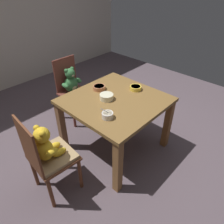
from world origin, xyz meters
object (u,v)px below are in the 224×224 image
at_px(teddy_chair_far_center, 72,85).
at_px(porridge_bowl_cream_center, 106,97).
at_px(porridge_bowl_terracotta_far_center, 99,88).
at_px(porridge_bowl_yellow_near_right, 136,88).
at_px(dining_table, 115,108).
at_px(teddy_chair_near_left, 47,152).
at_px(porridge_bowl_white_near_left, 107,115).

distance_m(teddy_chair_far_center, porridge_bowl_cream_center, 0.85).
bearing_deg(teddy_chair_far_center, porridge_bowl_terracotta_far_center, -1.70).
height_order(porridge_bowl_yellow_near_right, porridge_bowl_terracotta_far_center, same).
bearing_deg(dining_table, porridge_bowl_yellow_near_right, -4.87).
distance_m(dining_table, porridge_bowl_terracotta_far_center, 0.32).
relative_size(porridge_bowl_terracotta_far_center, porridge_bowl_cream_center, 0.98).
xyz_separation_m(teddy_chair_far_center, porridge_bowl_yellow_near_right, (0.26, -0.91, 0.19)).
relative_size(dining_table, teddy_chair_near_left, 1.10).
distance_m(porridge_bowl_white_near_left, porridge_bowl_terracotta_far_center, 0.58).
height_order(teddy_chair_far_center, porridge_bowl_yellow_near_right, teddy_chair_far_center).
height_order(teddy_chair_near_left, porridge_bowl_yellow_near_right, teddy_chair_near_left).
bearing_deg(porridge_bowl_terracotta_far_center, porridge_bowl_white_near_left, -125.98).
relative_size(porridge_bowl_white_near_left, porridge_bowl_terracotta_far_center, 0.77).
bearing_deg(porridge_bowl_yellow_near_right, porridge_bowl_cream_center, 165.87).
xyz_separation_m(porridge_bowl_terracotta_far_center, porridge_bowl_cream_center, (-0.10, -0.22, 0.01)).
bearing_deg(porridge_bowl_yellow_near_right, teddy_chair_far_center, 106.06).
bearing_deg(teddy_chair_near_left, porridge_bowl_yellow_near_right, 1.84).
relative_size(teddy_chair_near_left, porridge_bowl_terracotta_far_center, 6.23).
distance_m(dining_table, porridge_bowl_white_near_left, 0.38).
relative_size(teddy_chair_far_center, porridge_bowl_cream_center, 5.98).
distance_m(teddy_chair_near_left, porridge_bowl_terracotta_far_center, 0.97).
distance_m(dining_table, teddy_chair_far_center, 0.89).
xyz_separation_m(porridge_bowl_yellow_near_right, porridge_bowl_white_near_left, (-0.63, -0.15, 0.01)).
relative_size(teddy_chair_near_left, porridge_bowl_yellow_near_right, 6.73).
bearing_deg(porridge_bowl_terracotta_far_center, teddy_chair_far_center, 87.39).
height_order(dining_table, porridge_bowl_cream_center, porridge_bowl_cream_center).
bearing_deg(porridge_bowl_cream_center, teddy_chair_near_left, -176.91).
distance_m(teddy_chair_far_center, porridge_bowl_white_near_left, 1.14).
bearing_deg(porridge_bowl_yellow_near_right, dining_table, 175.13).
height_order(teddy_chair_far_center, porridge_bowl_cream_center, teddy_chair_far_center).
relative_size(teddy_chair_far_center, porridge_bowl_yellow_near_right, 6.62).
xyz_separation_m(teddy_chair_far_center, porridge_bowl_cream_center, (-0.13, -0.81, 0.20)).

